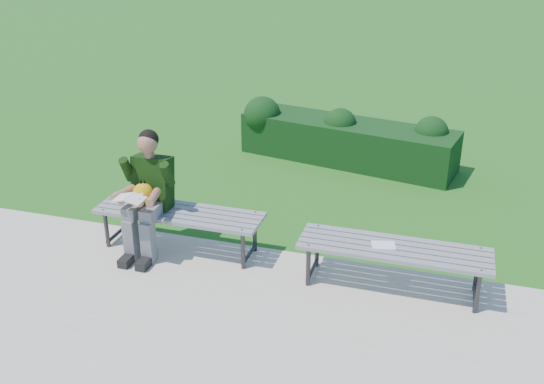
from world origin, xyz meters
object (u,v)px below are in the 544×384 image
at_px(seated_boy, 147,190).
at_px(paper_sheet, 384,245).
at_px(hedge, 343,138).
at_px(bench_left, 179,216).
at_px(bench_right, 394,252).

bearing_deg(seated_boy, paper_sheet, -0.46).
distance_m(hedge, seated_boy, 3.58).
height_order(bench_left, bench_right, same).
distance_m(bench_left, bench_right, 2.27).
xyz_separation_m(seated_boy, paper_sheet, (2.47, -0.02, -0.24)).
relative_size(hedge, bench_left, 1.83).
relative_size(hedge, paper_sheet, 13.12).
xyz_separation_m(bench_right, seated_boy, (-2.57, 0.02, 0.30)).
relative_size(seated_boy, paper_sheet, 5.25).
relative_size(bench_right, seated_boy, 1.37).
distance_m(hedge, bench_right, 3.45).
xyz_separation_m(bench_right, paper_sheet, (-0.10, 0.00, 0.06)).
relative_size(bench_right, paper_sheet, 7.19).
xyz_separation_m(hedge, bench_left, (-1.16, -3.16, 0.06)).
relative_size(bench_left, bench_right, 1.00).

